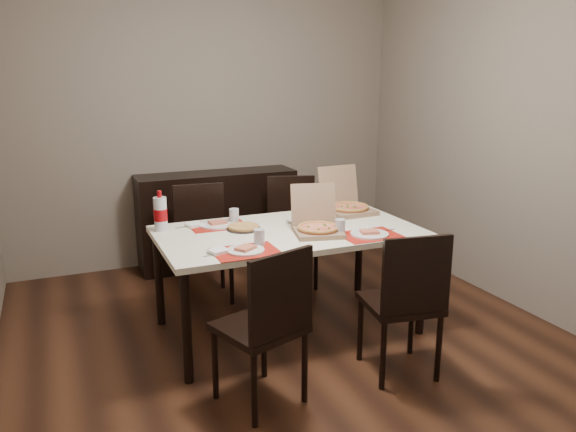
# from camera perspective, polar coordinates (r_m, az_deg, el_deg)

# --- Properties ---
(ground) EXTENTS (3.80, 4.00, 0.02)m
(ground) POSITION_cam_1_polar(r_m,az_deg,el_deg) (4.03, 0.29, -12.63)
(ground) COLOR #412314
(ground) RESTS_ON ground
(room_walls) EXTENTS (3.84, 4.02, 2.62)m
(room_walls) POSITION_cam_1_polar(r_m,az_deg,el_deg) (3.99, -2.21, 13.15)
(room_walls) COLOR gray
(room_walls) RESTS_ON ground
(sideboard) EXTENTS (1.50, 0.40, 0.90)m
(sideboard) POSITION_cam_1_polar(r_m,az_deg,el_deg) (5.45, -7.15, -0.28)
(sideboard) COLOR black
(sideboard) RESTS_ON ground
(dining_table) EXTENTS (1.80, 1.00, 0.75)m
(dining_table) POSITION_cam_1_polar(r_m,az_deg,el_deg) (3.95, 0.00, -2.34)
(dining_table) COLOR white
(dining_table) RESTS_ON ground
(chair_near_left) EXTENTS (0.53, 0.53, 0.93)m
(chair_near_left) POSITION_cam_1_polar(r_m,az_deg,el_deg) (3.10, -2.11, -10.65)
(chair_near_left) COLOR black
(chair_near_left) RESTS_ON ground
(chair_near_right) EXTENTS (0.48, 0.48, 0.93)m
(chair_near_right) POSITION_cam_1_polar(r_m,az_deg,el_deg) (3.45, 11.87, -8.22)
(chair_near_right) COLOR black
(chair_near_right) RESTS_ON ground
(chair_far_left) EXTENTS (0.45, 0.45, 0.93)m
(chair_far_left) POSITION_cam_1_polar(r_m,az_deg,el_deg) (4.65, -8.69, -2.10)
(chair_far_left) COLOR black
(chair_far_left) RESTS_ON ground
(chair_far_right) EXTENTS (0.53, 0.53, 0.93)m
(chair_far_right) POSITION_cam_1_polar(r_m,az_deg,el_deg) (4.95, 0.43, -0.93)
(chair_far_right) COLOR black
(chair_far_right) RESTS_ON ground
(setting_near_left) EXTENTS (0.47, 0.30, 0.11)m
(setting_near_left) POSITION_cam_1_polar(r_m,az_deg,el_deg) (3.49, -4.26, -3.17)
(setting_near_left) COLOR #B7160C
(setting_near_left) RESTS_ON dining_table
(setting_near_right) EXTENTS (0.45, 0.30, 0.11)m
(setting_near_right) POSITION_cam_1_polar(r_m,az_deg,el_deg) (3.83, 7.50, -1.64)
(setting_near_right) COLOR #B7160C
(setting_near_right) RESTS_ON dining_table
(setting_far_left) EXTENTS (0.50, 0.30, 0.11)m
(setting_far_left) POSITION_cam_1_polar(r_m,az_deg,el_deg) (4.07, -7.00, -0.65)
(setting_far_left) COLOR #B7160C
(setting_far_left) RESTS_ON dining_table
(setting_far_right) EXTENTS (0.50, 0.30, 0.11)m
(setting_far_right) POSITION_cam_1_polar(r_m,az_deg,el_deg) (4.36, 3.28, 0.46)
(setting_far_right) COLOR #B7160C
(setting_far_right) RESTS_ON dining_table
(napkin_loose) EXTENTS (0.16, 0.16, 0.02)m
(napkin_loose) POSITION_cam_1_polar(r_m,az_deg,el_deg) (3.87, 1.80, -1.52)
(napkin_loose) COLOR white
(napkin_loose) RESTS_ON dining_table
(pizza_box_center) EXTENTS (0.39, 0.41, 0.32)m
(pizza_box_center) POSITION_cam_1_polar(r_m,az_deg,el_deg) (3.85, 2.97, -0.96)
(pizza_box_center) COLOR #81644A
(pizza_box_center) RESTS_ON dining_table
(pizza_box_right) EXTENTS (0.36, 0.40, 0.35)m
(pizza_box_right) POSITION_cam_1_polar(r_m,az_deg,el_deg) (4.43, 5.99, 1.09)
(pizza_box_right) COLOR #81644A
(pizza_box_right) RESTS_ON dining_table
(faina_plate) EXTENTS (0.23, 0.23, 0.03)m
(faina_plate) POSITION_cam_1_polar(r_m,az_deg,el_deg) (3.94, -4.55, -1.18)
(faina_plate) COLOR black
(faina_plate) RESTS_ON dining_table
(dip_bowl) EXTENTS (0.12, 0.12, 0.02)m
(dip_bowl) POSITION_cam_1_polar(r_m,az_deg,el_deg) (4.11, 0.57, -0.52)
(dip_bowl) COLOR white
(dip_bowl) RESTS_ON dining_table
(soda_bottle) EXTENTS (0.09, 0.09, 0.28)m
(soda_bottle) POSITION_cam_1_polar(r_m,az_deg,el_deg) (3.98, -12.83, 0.21)
(soda_bottle) COLOR silver
(soda_bottle) RESTS_ON dining_table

